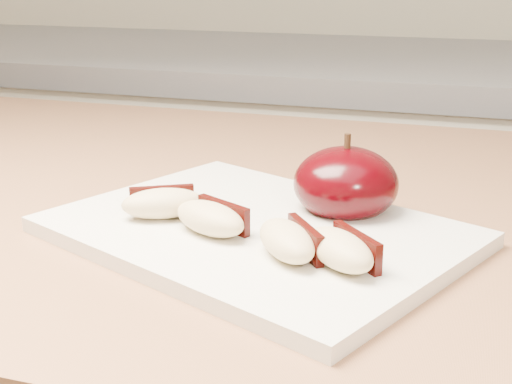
% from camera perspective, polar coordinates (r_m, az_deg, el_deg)
% --- Properties ---
extents(back_cabinet, '(2.40, 0.62, 0.94)m').
position_cam_1_polar(back_cabinet, '(1.42, 10.35, -8.33)').
color(back_cabinet, silver).
rests_on(back_cabinet, ground).
extents(cutting_board, '(0.35, 0.30, 0.01)m').
position_cam_1_polar(cutting_board, '(0.52, -0.00, -3.21)').
color(cutting_board, silver).
rests_on(cutting_board, island_counter).
extents(apple_half, '(0.10, 0.10, 0.07)m').
position_cam_1_polar(apple_half, '(0.55, 7.19, 0.68)').
color(apple_half, black).
rests_on(apple_half, cutting_board).
extents(apple_wedge_a, '(0.07, 0.06, 0.02)m').
position_cam_1_polar(apple_wedge_a, '(0.54, -7.45, -0.87)').
color(apple_wedge_a, '#CEB482').
rests_on(apple_wedge_a, cutting_board).
extents(apple_wedge_b, '(0.07, 0.05, 0.02)m').
position_cam_1_polar(apple_wedge_b, '(0.50, -3.58, -2.09)').
color(apple_wedge_b, '#CEB482').
rests_on(apple_wedge_b, cutting_board).
extents(apple_wedge_c, '(0.06, 0.07, 0.02)m').
position_cam_1_polar(apple_wedge_c, '(0.46, 2.65, -3.88)').
color(apple_wedge_c, '#CEB482').
rests_on(apple_wedge_c, cutting_board).
extents(apple_wedge_d, '(0.06, 0.07, 0.02)m').
position_cam_1_polar(apple_wedge_d, '(0.45, 6.84, -4.57)').
color(apple_wedge_d, '#CEB482').
rests_on(apple_wedge_d, cutting_board).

